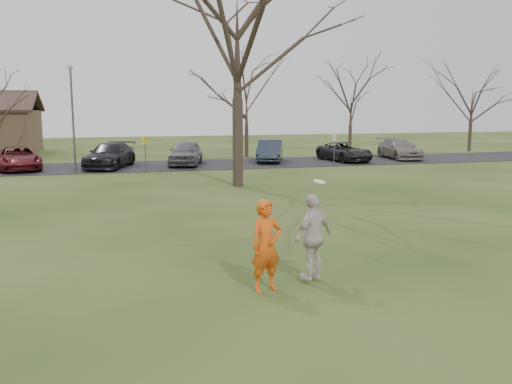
# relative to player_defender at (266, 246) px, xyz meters

# --- Properties ---
(ground) EXTENTS (120.00, 120.00, 0.00)m
(ground) POSITION_rel_player_defender_xyz_m (0.78, -0.23, -0.98)
(ground) COLOR #1E380F
(ground) RESTS_ON ground
(parking_strip) EXTENTS (62.00, 6.50, 0.04)m
(parking_strip) POSITION_rel_player_defender_xyz_m (0.78, 24.77, -0.96)
(parking_strip) COLOR black
(parking_strip) RESTS_ON ground
(player_defender) EXTENTS (0.81, 0.64, 1.96)m
(player_defender) POSITION_rel_player_defender_xyz_m (0.00, 0.00, 0.00)
(player_defender) COLOR #DC5212
(player_defender) RESTS_ON ground
(car_2) EXTENTS (3.41, 5.44, 1.40)m
(car_2) POSITION_rel_player_defender_xyz_m (-8.63, 24.49, -0.24)
(car_2) COLOR maroon
(car_2) RESTS_ON parking_strip
(car_3) EXTENTS (3.70, 5.72, 1.54)m
(car_3) POSITION_rel_player_defender_xyz_m (-3.27, 24.29, -0.17)
(car_3) COLOR black
(car_3) RESTS_ON parking_strip
(car_4) EXTENTS (3.02, 5.04, 1.61)m
(car_4) POSITION_rel_player_defender_xyz_m (1.54, 24.63, -0.13)
(car_4) COLOR slate
(car_4) RESTS_ON parking_strip
(car_5) EXTENTS (3.05, 4.86, 1.51)m
(car_5) POSITION_rel_player_defender_xyz_m (7.44, 25.21, -0.18)
(car_5) COLOR #27303B
(car_5) RESTS_ON parking_strip
(car_6) EXTENTS (2.93, 5.05, 1.32)m
(car_6) POSITION_rel_player_defender_xyz_m (12.63, 24.30, -0.28)
(car_6) COLOR black
(car_6) RESTS_ON parking_strip
(car_7) EXTENTS (2.43, 5.06, 1.42)m
(car_7) POSITION_rel_player_defender_xyz_m (17.26, 24.86, -0.23)
(car_7) COLOR gray
(car_7) RESTS_ON parking_strip
(catching_play) EXTENTS (1.20, 0.93, 2.20)m
(catching_play) POSITION_rel_player_defender_xyz_m (1.15, 0.27, 0.06)
(catching_play) COLOR beige
(catching_play) RESTS_ON ground
(lamp_post) EXTENTS (0.34, 0.34, 6.27)m
(lamp_post) POSITION_rel_player_defender_xyz_m (-5.22, 22.27, 2.99)
(lamp_post) COLOR #47474C
(lamp_post) RESTS_ON ground
(sign_yellow) EXTENTS (0.35, 0.35, 2.08)m
(sign_yellow) POSITION_rel_player_defender_xyz_m (-1.22, 21.77, 0.47)
(sign_yellow) COLOR #47474C
(sign_yellow) RESTS_ON ground
(sign_white) EXTENTS (0.35, 0.35, 2.08)m
(sign_white) POSITION_rel_player_defender_xyz_m (10.78, 21.77, 0.47)
(sign_white) COLOR #47474C
(sign_white) RESTS_ON ground
(big_tree) EXTENTS (9.00, 9.00, 14.00)m
(big_tree) POSITION_rel_player_defender_xyz_m (2.78, 14.77, 6.02)
(big_tree) COLOR #352821
(big_tree) RESTS_ON ground
(small_tree_row) EXTENTS (55.00, 5.90, 8.50)m
(small_tree_row) POSITION_rel_player_defender_xyz_m (5.16, 29.83, 2.92)
(small_tree_row) COLOR #352821
(small_tree_row) RESTS_ON ground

